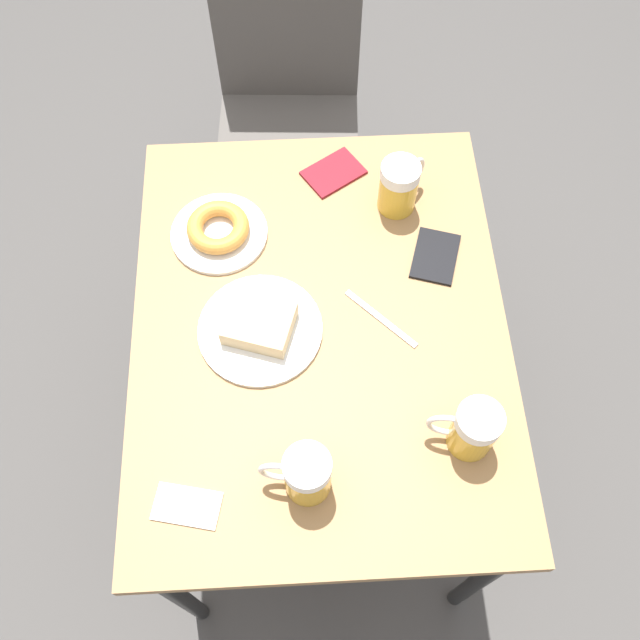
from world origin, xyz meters
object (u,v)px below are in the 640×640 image
(beer_mug_right, at_px, (473,429))
(passport_near_edge, at_px, (435,256))
(chair, at_px, (288,88))
(beer_mug_left, at_px, (399,186))
(plate_with_cake, at_px, (260,327))
(beer_mug_center, at_px, (306,474))
(plate_with_donut, at_px, (219,230))
(fork, at_px, (381,319))
(napkin_folded, at_px, (187,506))
(passport_far_edge, at_px, (333,173))

(beer_mug_right, relative_size, passport_near_edge, 0.86)
(chair, distance_m, beer_mug_left, 0.68)
(plate_with_cake, relative_size, passport_near_edge, 1.68)
(passport_near_edge, bearing_deg, beer_mug_center, -122.01)
(passport_near_edge, bearing_deg, beer_mug_right, -89.09)
(plate_with_donut, relative_size, beer_mug_right, 1.63)
(plate_with_cake, bearing_deg, fork, 3.21)
(napkin_folded, bearing_deg, beer_mug_right, 10.48)
(beer_mug_center, distance_m, fork, 0.37)
(chair, relative_size, passport_near_edge, 6.16)
(passport_near_edge, bearing_deg, plate_with_cake, -157.30)
(plate_with_cake, bearing_deg, beer_mug_right, -33.28)
(beer_mug_center, xyz_separation_m, fork, (0.16, 0.32, -0.06))
(beer_mug_center, bearing_deg, chair, 90.23)
(beer_mug_right, xyz_separation_m, napkin_folded, (-0.51, -0.09, -0.06))
(napkin_folded, distance_m, passport_far_edge, 0.78)
(passport_near_edge, relative_size, passport_far_edge, 0.95)
(passport_near_edge, bearing_deg, passport_far_edge, 130.60)
(napkin_folded, distance_m, passport_near_edge, 0.70)
(plate_with_cake, bearing_deg, beer_mug_center, -75.99)
(fork, relative_size, passport_far_edge, 0.90)
(plate_with_cake, height_order, beer_mug_right, beer_mug_right)
(beer_mug_right, bearing_deg, passport_near_edge, 90.91)
(chair, distance_m, beer_mug_right, 1.19)
(fork, bearing_deg, plate_with_donut, 145.79)
(plate_with_donut, xyz_separation_m, passport_far_edge, (0.25, 0.15, -0.01))
(passport_far_edge, bearing_deg, fork, -79.05)
(plate_with_donut, bearing_deg, beer_mug_left, 8.99)
(napkin_folded, bearing_deg, fork, 43.34)
(plate_with_donut, distance_m, passport_far_edge, 0.29)
(beer_mug_left, distance_m, fork, 0.29)
(beer_mug_left, xyz_separation_m, passport_near_edge, (0.07, -0.14, -0.06))
(beer_mug_center, bearing_deg, passport_near_edge, 57.99)
(beer_mug_center, distance_m, napkin_folded, 0.22)
(plate_with_donut, bearing_deg, plate_with_cake, -70.30)
(chair, relative_size, passport_far_edge, 5.88)
(beer_mug_right, distance_m, napkin_folded, 0.52)
(napkin_folded, height_order, passport_far_edge, passport_far_edge)
(chair, height_order, passport_far_edge, chair)
(fork, distance_m, passport_far_edge, 0.38)
(chair, xyz_separation_m, fork, (0.17, -0.86, 0.21))
(chair, relative_size, beer_mug_left, 7.29)
(passport_near_edge, bearing_deg, chair, 112.33)
(napkin_folded, height_order, fork, same)
(beer_mug_right, distance_m, passport_far_edge, 0.66)
(chair, distance_m, passport_near_edge, 0.80)
(plate_with_cake, height_order, beer_mug_left, beer_mug_left)
(beer_mug_left, relative_size, passport_far_edge, 0.81)
(beer_mug_center, bearing_deg, plate_with_donut, 106.50)
(chair, relative_size, plate_with_cake, 3.67)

